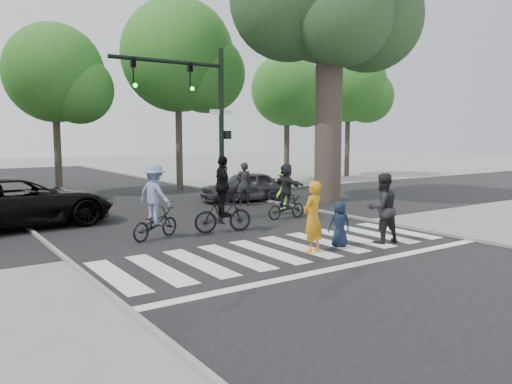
% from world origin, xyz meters
% --- Properties ---
extents(ground, '(120.00, 120.00, 0.00)m').
position_xyz_m(ground, '(0.00, 0.00, 0.00)').
color(ground, gray).
rests_on(ground, ground).
extents(road_stem, '(10.00, 70.00, 0.01)m').
position_xyz_m(road_stem, '(0.00, 5.00, 0.01)').
color(road_stem, black).
rests_on(road_stem, ground).
extents(road_cross, '(70.00, 10.00, 0.01)m').
position_xyz_m(road_cross, '(0.00, 8.00, 0.01)').
color(road_cross, black).
rests_on(road_cross, ground).
extents(curb_left, '(0.10, 70.00, 0.10)m').
position_xyz_m(curb_left, '(-5.05, 5.00, 0.05)').
color(curb_left, gray).
rests_on(curb_left, ground).
extents(curb_right, '(0.10, 70.00, 0.10)m').
position_xyz_m(curb_right, '(5.05, 5.00, 0.05)').
color(curb_right, gray).
rests_on(curb_right, ground).
extents(crosswalk, '(10.00, 3.85, 0.01)m').
position_xyz_m(crosswalk, '(0.00, 0.66, 0.01)').
color(crosswalk, silver).
rests_on(crosswalk, ground).
extents(traffic_signal, '(4.45, 0.29, 6.00)m').
position_xyz_m(traffic_signal, '(0.35, 6.20, 3.90)').
color(traffic_signal, black).
rests_on(traffic_signal, ground).
extents(bg_tree_2, '(5.04, 4.80, 8.40)m').
position_xyz_m(bg_tree_2, '(-1.76, 16.62, 5.78)').
color(bg_tree_2, brown).
rests_on(bg_tree_2, ground).
extents(bg_tree_3, '(6.30, 6.00, 10.20)m').
position_xyz_m(bg_tree_3, '(4.31, 15.27, 6.94)').
color(bg_tree_3, brown).
rests_on(bg_tree_3, ground).
extents(bg_tree_4, '(4.83, 4.60, 8.15)m').
position_xyz_m(bg_tree_4, '(12.23, 16.12, 5.64)').
color(bg_tree_4, brown).
rests_on(bg_tree_4, ground).
extents(bg_tree_5, '(5.67, 5.40, 9.30)m').
position_xyz_m(bg_tree_5, '(18.27, 16.69, 6.36)').
color(bg_tree_5, brown).
rests_on(bg_tree_5, ground).
extents(pedestrian_woman, '(0.77, 0.62, 1.84)m').
position_xyz_m(pedestrian_woman, '(0.43, 0.32, 0.92)').
color(pedestrian_woman, orange).
rests_on(pedestrian_woman, ground).
extents(pedestrian_child, '(0.71, 0.60, 1.23)m').
position_xyz_m(pedestrian_child, '(1.44, 0.40, 0.62)').
color(pedestrian_child, '#131D33').
rests_on(pedestrian_child, ground).
extents(pedestrian_adult, '(1.08, 0.91, 1.96)m').
position_xyz_m(pedestrian_adult, '(2.76, 0.08, 0.98)').
color(pedestrian_adult, black).
rests_on(pedestrian_adult, ground).
extents(cyclist_left, '(1.81, 1.27, 2.17)m').
position_xyz_m(cyclist_left, '(-2.26, 4.13, 0.94)').
color(cyclist_left, black).
rests_on(cyclist_left, ground).
extents(cyclist_mid, '(1.88, 1.18, 2.37)m').
position_xyz_m(cyclist_mid, '(-0.12, 3.90, 0.97)').
color(cyclist_mid, black).
rests_on(cyclist_mid, ground).
extents(cyclist_right, '(1.58, 1.47, 1.99)m').
position_xyz_m(cyclist_right, '(3.03, 4.77, 0.89)').
color(cyclist_right, black).
rests_on(cyclist_right, ground).
extents(car_suv, '(6.24, 3.39, 1.66)m').
position_xyz_m(car_suv, '(-5.20, 8.27, 0.83)').
color(car_suv, black).
rests_on(car_suv, ground).
extents(car_grey, '(4.16, 2.15, 1.35)m').
position_xyz_m(car_grey, '(4.30, 9.50, 0.68)').
color(car_grey, '#36363C').
rests_on(car_grey, ground).
extents(bystander_hivis, '(1.20, 1.00, 1.62)m').
position_xyz_m(bystander_hivis, '(4.38, 6.68, 0.81)').
color(bystander_hivis, '#7FFF45').
rests_on(bystander_hivis, ground).
extents(bystander_dark, '(0.78, 0.65, 1.85)m').
position_xyz_m(bystander_dark, '(3.58, 8.42, 0.92)').
color(bystander_dark, black).
rests_on(bystander_dark, ground).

